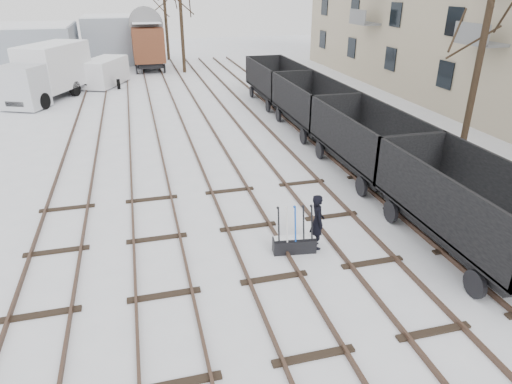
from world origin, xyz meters
TOP-DOWN VIEW (x-y plane):
  - ground at (0.00, 0.00)m, footprint 120.00×120.00m
  - tracks at (-0.00, 13.67)m, footprint 13.90×52.00m
  - shed_left at (-13.00, 36.00)m, footprint 10.00×8.00m
  - shed_right at (-4.00, 40.00)m, footprint 7.00×6.00m
  - ground_frame at (1.00, 1.20)m, footprint 1.34×0.58m
  - worker at (1.75, 1.30)m, footprint 0.49×0.69m
  - freight_wagon_a at (6.00, 0.05)m, footprint 2.64×6.60m
  - freight_wagon_b at (6.00, 6.45)m, footprint 2.64×6.60m
  - freight_wagon_c at (6.00, 12.85)m, footprint 2.64×6.60m
  - freight_wagon_d at (6.00, 19.25)m, footprint 2.64×6.60m
  - box_van_wagon at (-1.64, 34.52)m, footprint 3.01×5.63m
  - lorry at (-8.83, 24.40)m, footprint 4.69×8.34m
  - panel_van at (-5.33, 28.16)m, footprint 3.74×5.15m
  - tree_near at (11.27, 7.03)m, footprint 0.30×0.30m
  - tree_far_left at (0.60, 40.25)m, footprint 0.30×0.30m
  - tree_far_right at (1.34, 32.46)m, footprint 0.30×0.30m

SIDE VIEW (x-z plane):
  - ground at x=0.00m, z-range 0.00..0.00m
  - tracks at x=0.00m, z-range -0.01..0.16m
  - ground_frame at x=1.00m, z-range -0.46..1.03m
  - worker at x=1.75m, z-range 0.00..1.77m
  - freight_wagon_a at x=6.00m, z-range -0.32..2.38m
  - freight_wagon_b at x=6.00m, z-range -0.32..2.38m
  - freight_wagon_c at x=6.00m, z-range -0.32..2.38m
  - freight_wagon_d at x=6.00m, z-range -0.32..2.38m
  - panel_van at x=-5.33m, z-range 0.04..2.13m
  - lorry at x=-8.83m, z-range 0.05..3.68m
  - shed_left at x=-13.00m, z-range 0.00..4.10m
  - shed_right at x=-4.00m, z-range 0.00..4.50m
  - box_van_wagon at x=-1.64m, z-range 0.35..4.63m
  - tree_far_left at x=0.60m, z-range 0.00..7.50m
  - tree_near at x=11.27m, z-range 0.00..7.66m
  - tree_far_right at x=1.34m, z-range 0.00..8.17m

